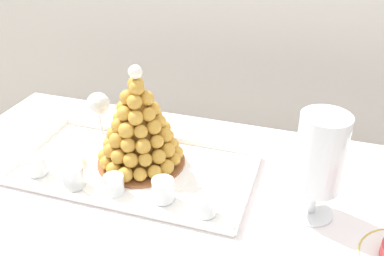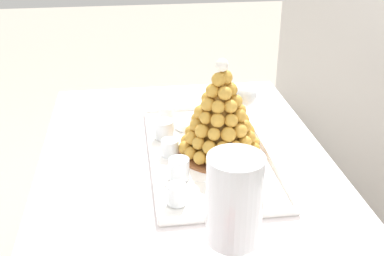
% 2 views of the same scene
% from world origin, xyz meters
% --- Properties ---
extents(buffet_table, '(1.48, 0.87, 0.78)m').
position_xyz_m(buffet_table, '(0.00, 0.00, 0.69)').
color(buffet_table, brown).
rests_on(buffet_table, ground_plane).
extents(serving_tray, '(0.66, 0.35, 0.02)m').
position_xyz_m(serving_tray, '(-0.15, 0.07, 0.79)').
color(serving_tray, white).
rests_on(serving_tray, buffet_table).
extents(croquembouche, '(0.25, 0.25, 0.30)m').
position_xyz_m(croquembouche, '(-0.14, 0.10, 0.91)').
color(croquembouche, brown).
rests_on(croquembouche, serving_tray).
extents(dessert_cup_left, '(0.05, 0.05, 0.05)m').
position_xyz_m(dessert_cup_left, '(-0.39, -0.03, 0.81)').
color(dessert_cup_left, silver).
rests_on(dessert_cup_left, serving_tray).
extents(dessert_cup_mid_left, '(0.06, 0.06, 0.06)m').
position_xyz_m(dessert_cup_mid_left, '(-0.27, -0.05, 0.82)').
color(dessert_cup_mid_left, silver).
rests_on(dessert_cup_mid_left, serving_tray).
extents(dessert_cup_centre, '(0.05, 0.05, 0.05)m').
position_xyz_m(dessert_cup_centre, '(-0.15, -0.05, 0.81)').
color(dessert_cup_centre, silver).
rests_on(dessert_cup_centre, serving_tray).
extents(dessert_cup_mid_right, '(0.06, 0.06, 0.06)m').
position_xyz_m(dessert_cup_mid_right, '(-0.02, -0.03, 0.82)').
color(dessert_cup_mid_right, silver).
rests_on(dessert_cup_mid_right, serving_tray).
extents(dessert_cup_right, '(0.05, 0.05, 0.05)m').
position_xyz_m(dessert_cup_right, '(0.10, -0.05, 0.82)').
color(dessert_cup_right, silver).
rests_on(dessert_cup_right, serving_tray).
extents(creme_brulee_ramekin, '(0.09, 0.09, 0.02)m').
position_xyz_m(creme_brulee_ramekin, '(-0.33, 0.03, 0.80)').
color(creme_brulee_ramekin, white).
rests_on(creme_brulee_ramekin, serving_tray).
extents(macaron_goblet, '(0.11, 0.11, 0.27)m').
position_xyz_m(macaron_goblet, '(0.34, 0.04, 0.95)').
color(macaron_goblet, white).
rests_on(macaron_goblet, buffet_table).
extents(wine_glass, '(0.07, 0.07, 0.15)m').
position_xyz_m(wine_glass, '(-0.34, 0.23, 0.89)').
color(wine_glass, silver).
rests_on(wine_glass, buffet_table).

